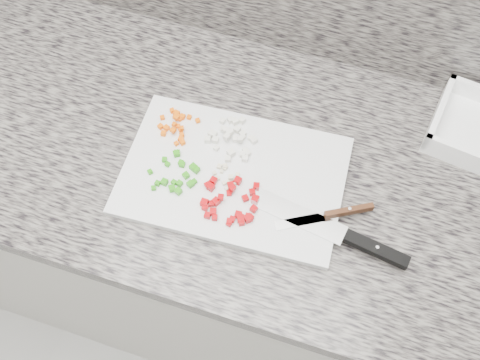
{
  "coord_description": "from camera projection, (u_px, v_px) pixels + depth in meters",
  "views": [
    {
      "loc": [
        0.25,
        0.9,
        1.8
      ],
      "look_at": [
        0.1,
        1.36,
        0.93
      ],
      "focal_mm": 40.0,
      "sensor_mm": 36.0,
      "label": 1
    }
  ],
  "objects": [
    {
      "name": "cutting_board",
      "position": [
        233.0,
        175.0,
        1.03
      ],
      "size": [
        0.43,
        0.3,
        0.01
      ],
      "primitive_type": "cube",
      "rotation": [
        0.0,
        0.0,
        0.05
      ],
      "color": "silver",
      "rests_on": "countertop"
    },
    {
      "name": "onion_pile",
      "position": [
        231.0,
        138.0,
        1.05
      ],
      "size": [
        0.1,
        0.11,
        0.02
      ],
      "color": "silver",
      "rests_on": "cutting_board"
    },
    {
      "name": "garlic_pile",
      "position": [
        226.0,
        176.0,
        1.01
      ],
      "size": [
        0.05,
        0.06,
        0.01
      ],
      "color": "beige",
      "rests_on": "cutting_board"
    },
    {
      "name": "cabinet",
      "position": [
        216.0,
        236.0,
        1.48
      ],
      "size": [
        3.92,
        0.62,
        0.86
      ],
      "primitive_type": "cube",
      "color": "silver",
      "rests_on": "ground"
    },
    {
      "name": "countertop",
      "position": [
        207.0,
        149.0,
        1.09
      ],
      "size": [
        3.96,
        0.64,
        0.04
      ],
      "primitive_type": "cube",
      "color": "#69655D",
      "rests_on": "cabinet"
    },
    {
      "name": "chef_knife",
      "position": [
        349.0,
        237.0,
        0.95
      ],
      "size": [
        0.3,
        0.08,
        0.02
      ],
      "rotation": [
        0.0,
        0.0,
        -0.16
      ],
      "color": "#BBBDC1",
      "rests_on": "cutting_board"
    },
    {
      "name": "carrot_pile",
      "position": [
        176.0,
        124.0,
        1.07
      ],
      "size": [
        0.08,
        0.08,
        0.02
      ],
      "color": "#F05F05",
      "rests_on": "cutting_board"
    },
    {
      "name": "red_pepper_pile",
      "position": [
        231.0,
        203.0,
        0.98
      ],
      "size": [
        0.11,
        0.1,
        0.02
      ],
      "color": "#A70206",
      "rests_on": "cutting_board"
    },
    {
      "name": "paring_knife",
      "position": [
        336.0,
        214.0,
        0.97
      ],
      "size": [
        0.17,
        0.1,
        0.02
      ],
      "rotation": [
        0.0,
        0.0,
        0.51
      ],
      "color": "#BBBDC1",
      "rests_on": "cutting_board"
    },
    {
      "name": "green_pepper_pile",
      "position": [
        178.0,
        174.0,
        1.01
      ],
      "size": [
        0.1,
        0.1,
        0.01
      ],
      "color": "#258C0C",
      "rests_on": "cutting_board"
    }
  ]
}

